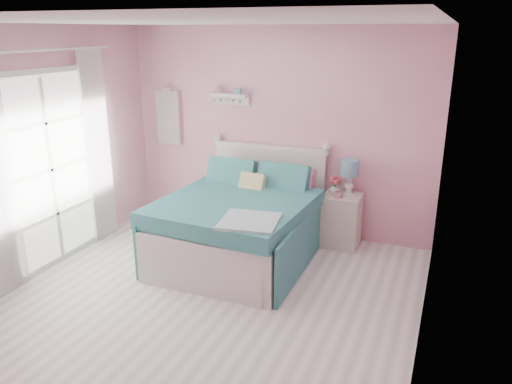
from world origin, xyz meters
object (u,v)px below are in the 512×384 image
Objects in this scene: nightstand at (341,220)px; teacup at (338,195)px; bed at (241,225)px; table_lamp at (350,170)px; vase at (335,189)px.

nightstand is 0.38m from teacup.
bed is 3.12× the size of nightstand.
bed is at bearing -141.99° from table_lamp.
bed is 1.26m from nightstand.
nightstand is 4.59× the size of vase.
nightstand is at bearing 71.49° from teacup.
teacup is at bearing -116.28° from table_lamp.
vase is (-0.15, -0.06, -0.23)m from table_lamp.
bed reaches higher than vase.
table_lamp is 4.35× the size of teacup.
vase is at bearing -159.25° from table_lamp.
bed reaches higher than nightstand.
bed is 4.71× the size of table_lamp.
vase reaches higher than teacup.
table_lamp is at bearing 63.72° from teacup.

